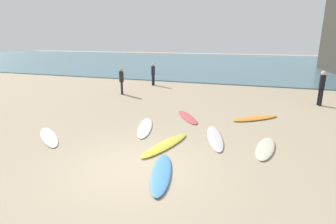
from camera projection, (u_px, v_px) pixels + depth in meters
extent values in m
plane|color=tan|center=(135.00, 168.00, 7.28)|extent=(120.00, 120.00, 0.00)
cube|color=slate|center=(240.00, 63.00, 38.74)|extent=(120.00, 40.00, 0.08)
ellipsoid|color=orange|center=(255.00, 118.00, 11.69)|extent=(2.13, 1.92, 0.08)
ellipsoid|color=white|center=(49.00, 137.00, 9.51)|extent=(2.09, 1.86, 0.06)
ellipsoid|color=#EDE5C5|center=(265.00, 148.00, 8.50)|extent=(0.77, 2.08, 0.07)
ellipsoid|color=#4990DC|center=(161.00, 173.00, 6.91)|extent=(1.10, 2.33, 0.09)
ellipsoid|color=silver|center=(215.00, 138.00, 9.42)|extent=(1.16, 2.61, 0.07)
ellipsoid|color=#E55259|center=(187.00, 117.00, 11.88)|extent=(1.61, 2.10, 0.07)
ellipsoid|color=yellow|center=(166.00, 145.00, 8.76)|extent=(1.13, 2.56, 0.08)
ellipsoid|color=white|center=(145.00, 127.00, 10.52)|extent=(1.29, 2.57, 0.07)
cylinder|color=black|center=(122.00, 88.00, 16.76)|extent=(0.14, 0.14, 0.78)
cylinder|color=black|center=(122.00, 88.00, 16.95)|extent=(0.14, 0.14, 0.78)
cylinder|color=black|center=(121.00, 77.00, 16.66)|extent=(0.38, 0.38, 0.65)
sphere|color=tan|center=(121.00, 70.00, 16.55)|extent=(0.21, 0.21, 0.21)
cylinder|color=black|center=(321.00, 98.00, 13.86)|extent=(0.14, 0.14, 0.87)
cylinder|color=black|center=(319.00, 97.00, 14.06)|extent=(0.14, 0.14, 0.87)
cylinder|color=black|center=(322.00, 82.00, 13.75)|extent=(0.35, 0.35, 0.72)
sphere|color=beige|center=(324.00, 73.00, 13.63)|extent=(0.23, 0.23, 0.23)
cylinder|color=#191E33|center=(154.00, 80.00, 20.22)|extent=(0.14, 0.14, 0.78)
cylinder|color=#191E33|center=(153.00, 80.00, 20.04)|extent=(0.14, 0.14, 0.78)
cylinder|color=#191E33|center=(153.00, 71.00, 19.94)|extent=(0.28, 0.28, 0.65)
sphere|color=beige|center=(153.00, 65.00, 19.83)|extent=(0.21, 0.21, 0.21)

